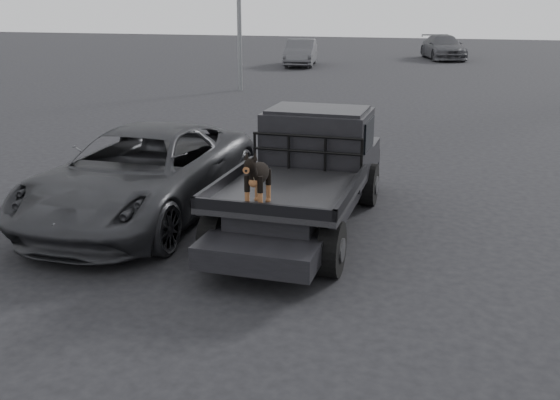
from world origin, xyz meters
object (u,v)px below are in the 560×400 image
(flatbed_ute, at_px, (303,201))
(distant_car_a, at_px, (301,53))
(dog, at_px, (258,178))
(parked_suv, at_px, (142,174))
(distant_car_b, at_px, (443,47))

(flatbed_ute, xyz_separation_m, distant_car_a, (-6.91, 26.21, 0.28))
(dog, bearing_deg, flatbed_ute, 84.33)
(dog, bearing_deg, parked_suv, 148.85)
(parked_suv, height_order, distant_car_a, same)
(flatbed_ute, bearing_deg, parked_suv, -175.96)
(parked_suv, xyz_separation_m, distant_car_b, (3.50, 33.14, 0.01))
(parked_suv, bearing_deg, flatbed_ute, 3.21)
(distant_car_b, bearing_deg, parked_suv, -112.23)
(parked_suv, distance_m, distant_car_b, 33.32)
(parked_suv, distance_m, distant_car_a, 26.73)
(parked_suv, relative_size, distant_car_a, 1.19)
(flatbed_ute, height_order, dog, dog)
(flatbed_ute, distance_m, parked_suv, 2.77)
(distant_car_a, height_order, distant_car_b, distant_car_b)
(flatbed_ute, bearing_deg, distant_car_a, 104.76)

